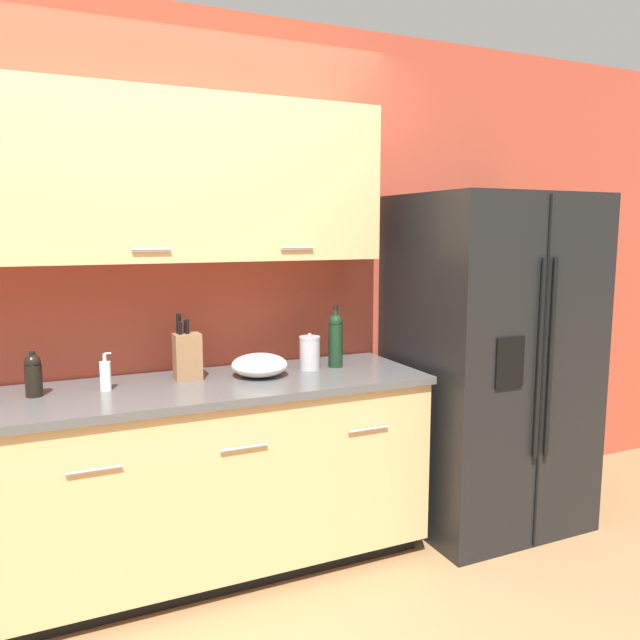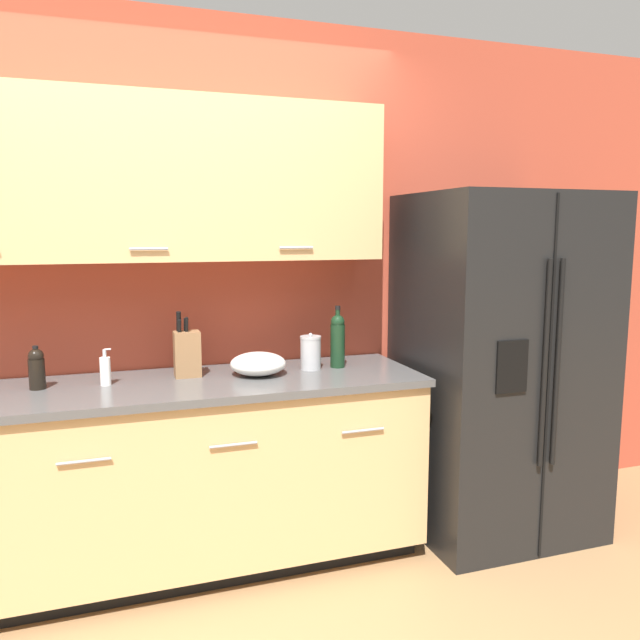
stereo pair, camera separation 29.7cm
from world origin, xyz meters
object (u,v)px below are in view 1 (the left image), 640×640
(wine_bottle, at_px, (336,339))
(oil_bottle, at_px, (33,374))
(knife_block, at_px, (187,355))
(refrigerator, at_px, (488,361))
(mixing_bowl, at_px, (259,365))
(steel_canister, at_px, (310,353))
(soap_dispenser, at_px, (105,375))

(wine_bottle, height_order, oil_bottle, wine_bottle)
(knife_block, bearing_deg, wine_bottle, -2.70)
(refrigerator, height_order, mixing_bowl, refrigerator)
(wine_bottle, bearing_deg, mixing_bowl, -174.64)
(mixing_bowl, bearing_deg, refrigerator, -4.64)
(wine_bottle, xyz_separation_m, steel_canister, (-0.14, -0.00, -0.06))
(knife_block, height_order, soap_dispenser, knife_block)
(wine_bottle, height_order, soap_dispenser, wine_bottle)
(wine_bottle, xyz_separation_m, soap_dispenser, (-1.09, -0.02, -0.07))
(knife_block, relative_size, soap_dispenser, 1.88)
(knife_block, distance_m, wine_bottle, 0.73)
(refrigerator, height_order, soap_dispenser, refrigerator)
(refrigerator, height_order, wine_bottle, refrigerator)
(refrigerator, xyz_separation_m, mixing_bowl, (-1.25, 0.10, 0.07))
(knife_block, xyz_separation_m, steel_canister, (0.59, -0.04, -0.03))
(wine_bottle, distance_m, mixing_bowl, 0.42)
(steel_canister, xyz_separation_m, mixing_bowl, (-0.27, -0.04, -0.03))
(mixing_bowl, bearing_deg, knife_block, 167.09)
(refrigerator, bearing_deg, soap_dispenser, 176.34)
(refrigerator, distance_m, steel_canister, 1.00)
(steel_canister, bearing_deg, oil_bottle, 179.66)
(refrigerator, relative_size, mixing_bowl, 6.69)
(wine_bottle, bearing_deg, steel_canister, -178.64)
(refrigerator, distance_m, knife_block, 1.59)
(wine_bottle, relative_size, soap_dispenser, 1.88)
(soap_dispenser, bearing_deg, knife_block, 8.10)
(oil_bottle, distance_m, mixing_bowl, 0.96)
(soap_dispenser, height_order, steel_canister, steel_canister)
(oil_bottle, height_order, steel_canister, oil_bottle)
(wine_bottle, distance_m, soap_dispenser, 1.10)
(soap_dispenser, distance_m, steel_canister, 0.95)
(wine_bottle, height_order, mixing_bowl, wine_bottle)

